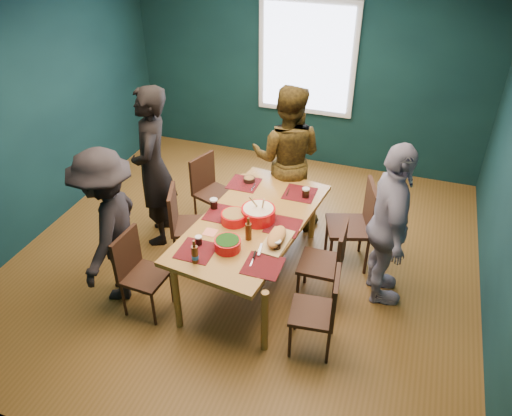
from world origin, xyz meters
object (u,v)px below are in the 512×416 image
(dining_table, at_px, (252,226))
(person_near_left, at_px, (109,227))
(chair_right_mid, at_px, (330,259))
(person_far_left, at_px, (153,168))
(chair_left_mid, at_px, (183,220))
(chair_right_near, at_px, (323,307))
(person_back, at_px, (287,158))
(cutting_board, at_px, (276,238))
(chair_left_near, at_px, (137,267))
(chair_right_far, at_px, (358,219))
(bowl_salad, at_px, (234,217))
(person_right, at_px, (389,227))
(bowl_herbs, at_px, (228,244))
(chair_left_far, at_px, (209,185))
(bowl_dumpling, at_px, (258,213))

(dining_table, xyz_separation_m, person_near_left, (-1.22, -0.66, 0.14))
(chair_right_mid, bearing_deg, person_far_left, 166.95)
(dining_table, relative_size, chair_left_mid, 2.31)
(chair_right_near, distance_m, person_back, 2.07)
(person_back, xyz_separation_m, cutting_board, (0.30, -1.40, -0.08))
(person_back, xyz_separation_m, person_near_left, (-1.25, -1.78, -0.06))
(chair_right_near, bearing_deg, chair_left_near, 175.41)
(chair_right_far, relative_size, bowl_salad, 3.83)
(chair_right_mid, bearing_deg, chair_right_near, -85.17)
(person_right, bearing_deg, bowl_herbs, 100.98)
(person_back, bearing_deg, bowl_salad, 75.18)
(chair_left_near, relative_size, person_right, 0.51)
(dining_table, relative_size, bowl_salad, 7.95)
(bowl_herbs, bearing_deg, person_far_left, 145.11)
(chair_left_mid, relative_size, chair_right_near, 1.03)
(person_right, relative_size, person_near_left, 1.05)
(chair_right_far, height_order, chair_right_near, chair_right_far)
(chair_right_far, xyz_separation_m, bowl_salad, (-1.14, -0.68, 0.22))
(chair_left_near, relative_size, person_far_left, 0.47)
(person_back, xyz_separation_m, bowl_salad, (-0.19, -1.22, -0.08))
(chair_left_far, relative_size, cutting_board, 1.60)
(bowl_herbs, relative_size, cutting_board, 0.45)
(person_near_left, distance_m, bowl_herbs, 1.17)
(chair_right_mid, xyz_separation_m, person_back, (-0.79, 1.21, 0.35))
(chair_left_near, xyz_separation_m, bowl_salad, (0.73, 0.69, 0.29))
(dining_table, relative_size, person_back, 1.17)
(chair_right_mid, xyz_separation_m, bowl_dumpling, (-0.77, 0.11, 0.29))
(chair_left_far, relative_size, chair_right_near, 1.01)
(chair_left_mid, relative_size, chair_right_far, 0.90)
(chair_right_mid, bearing_deg, bowl_herbs, -155.94)
(chair_right_mid, distance_m, chair_right_near, 0.64)
(chair_right_far, distance_m, bowl_herbs, 1.53)
(person_far_left, xyz_separation_m, person_near_left, (0.06, -0.99, -0.12))
(chair_left_mid, height_order, person_right, person_right)
(dining_table, xyz_separation_m, chair_right_near, (0.90, -0.72, -0.17))
(person_back, height_order, bowl_herbs, person_back)
(person_back, height_order, person_right, person_back)
(chair_right_near, bearing_deg, cutting_board, 134.98)
(chair_right_near, distance_m, bowl_dumpling, 1.16)
(chair_left_mid, height_order, chair_right_mid, chair_right_mid)
(bowl_herbs, bearing_deg, bowl_salad, 103.37)
(person_right, bearing_deg, chair_left_far, 57.79)
(chair_left_mid, bearing_deg, person_far_left, 128.84)
(chair_left_mid, height_order, person_back, person_back)
(chair_right_near, bearing_deg, person_back, 108.50)
(chair_right_near, xyz_separation_m, person_near_left, (-2.11, 0.06, 0.31))
(bowl_dumpling, bearing_deg, person_near_left, -151.95)
(person_far_left, bearing_deg, chair_left_near, -2.20)
(chair_right_mid, relative_size, cutting_board, 1.67)
(dining_table, height_order, person_near_left, person_near_left)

